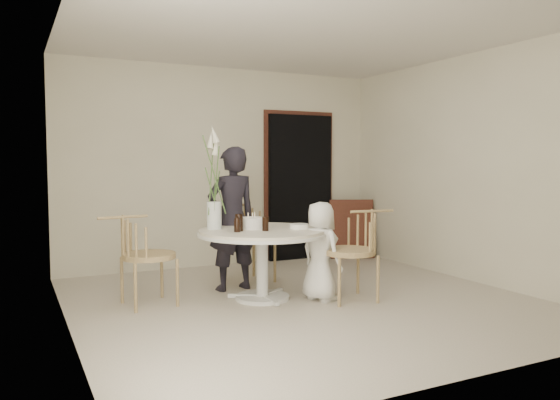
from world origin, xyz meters
name	(u,v)px	position (x,y,z in m)	size (l,w,h in m)	color
ground	(304,301)	(0.00, 0.00, 0.00)	(4.50, 4.50, 0.00)	beige
room_shell	(304,142)	(0.00, 0.00, 1.62)	(4.50, 4.50, 4.50)	silver
doorway	(300,187)	(1.15, 2.19, 1.05)	(1.00, 0.10, 2.10)	black
door_trim	(299,183)	(1.15, 2.23, 1.11)	(1.12, 0.03, 2.22)	maroon
table	(262,240)	(-0.35, 0.25, 0.62)	(1.33, 1.33, 0.73)	silver
picture_frame	(352,229)	(1.87, 1.89, 0.43)	(0.65, 0.04, 0.87)	maroon
chair_far	(243,230)	(-0.16, 1.20, 0.60)	(0.58, 0.62, 0.93)	tan
chair_right	(361,241)	(0.57, -0.19, 0.60)	(0.60, 0.56, 0.93)	tan
chair_left	(136,247)	(-1.58, 0.53, 0.59)	(0.58, 0.55, 0.91)	tan
girl	(232,219)	(-0.47, 0.79, 0.79)	(0.58, 0.38, 1.59)	black
boy	(321,251)	(0.17, -0.05, 0.51)	(0.50, 0.32, 1.02)	white
birthday_cake	(252,223)	(-0.42, 0.34, 0.79)	(0.24, 0.24, 0.17)	white
cola_tumbler_a	(237,225)	(-0.66, 0.16, 0.80)	(0.06, 0.06, 0.14)	black
cola_tumbler_b	(265,224)	(-0.37, 0.12, 0.80)	(0.07, 0.07, 0.14)	black
cola_tumbler_c	(239,224)	(-0.62, 0.22, 0.80)	(0.07, 0.07, 0.15)	black
cola_tumbler_d	(239,222)	(-0.60, 0.26, 0.81)	(0.08, 0.08, 0.17)	black
plate_stack	(299,226)	(0.01, 0.12, 0.76)	(0.20, 0.20, 0.05)	white
flower_vase	(214,193)	(-0.78, 0.49, 1.11)	(0.15, 0.15, 1.07)	silver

